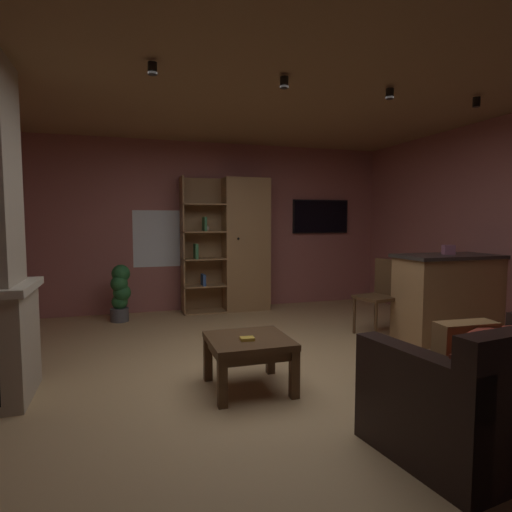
% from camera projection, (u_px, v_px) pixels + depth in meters
% --- Properties ---
extents(floor, '(5.93, 6.13, 0.02)m').
position_uv_depth(floor, '(269.00, 376.00, 3.83)').
color(floor, tan).
rests_on(floor, ground).
extents(wall_back, '(6.05, 0.06, 2.60)m').
position_uv_depth(wall_back, '(205.00, 227.00, 6.67)').
color(wall_back, '#9E5B56').
rests_on(wall_back, ground).
extents(ceiling, '(5.93, 6.13, 0.02)m').
position_uv_depth(ceiling, '(270.00, 78.00, 3.61)').
color(ceiling, '#8E6B47').
extents(window_pane_back, '(0.76, 0.01, 0.86)m').
position_uv_depth(window_pane_back, '(159.00, 239.00, 6.44)').
color(window_pane_back, white).
extents(bookshelf_cabinet, '(1.34, 0.41, 2.04)m').
position_uv_depth(bookshelf_cabinet, '(240.00, 245.00, 6.58)').
color(bookshelf_cabinet, '#997047').
rests_on(bookshelf_cabinet, ground).
extents(kitchen_bar_counter, '(1.45, 0.64, 1.00)m').
position_uv_depth(kitchen_bar_counter, '(456.00, 296.00, 5.03)').
color(kitchen_bar_counter, '#997047').
rests_on(kitchen_bar_counter, ground).
extents(tissue_box, '(0.16, 0.16, 0.11)m').
position_uv_depth(tissue_box, '(448.00, 250.00, 4.96)').
color(tissue_box, '#995972').
rests_on(tissue_box, kitchen_bar_counter).
extents(leather_couch, '(1.73, 1.08, 0.84)m').
position_uv_depth(leather_couch, '(505.00, 394.00, 2.65)').
color(leather_couch, black).
rests_on(leather_couch, ground).
extents(coffee_table, '(0.66, 0.65, 0.43)m').
position_uv_depth(coffee_table, '(249.00, 348.00, 3.51)').
color(coffee_table, '#4C331E').
rests_on(coffee_table, ground).
extents(table_book_0, '(0.12, 0.09, 0.03)m').
position_uv_depth(table_book_0, '(247.00, 339.00, 3.42)').
color(table_book_0, gold).
rests_on(table_book_0, coffee_table).
extents(dining_chair, '(0.50, 0.50, 0.92)m').
position_uv_depth(dining_chair, '(381.00, 291.00, 5.19)').
color(dining_chair, '#4C331E').
rests_on(dining_chair, ground).
extents(potted_floor_plant, '(0.28, 0.29, 0.79)m').
position_uv_depth(potted_floor_plant, '(120.00, 292.00, 5.86)').
color(potted_floor_plant, '#4C4C51').
rests_on(potted_floor_plant, ground).
extents(wall_mounted_tv, '(0.99, 0.06, 0.56)m').
position_uv_depth(wall_mounted_tv, '(320.00, 217.00, 7.18)').
color(wall_mounted_tv, black).
extents(track_light_spot_1, '(0.07, 0.07, 0.09)m').
position_uv_depth(track_light_spot_1, '(152.00, 69.00, 3.17)').
color(track_light_spot_1, black).
extents(track_light_spot_2, '(0.07, 0.07, 0.09)m').
position_uv_depth(track_light_spot_2, '(284.00, 83.00, 3.49)').
color(track_light_spot_2, black).
extents(track_light_spot_3, '(0.07, 0.07, 0.09)m').
position_uv_depth(track_light_spot_3, '(390.00, 94.00, 3.80)').
color(track_light_spot_3, black).
extents(track_light_spot_4, '(0.07, 0.07, 0.09)m').
position_uv_depth(track_light_spot_4, '(476.00, 102.00, 4.07)').
color(track_light_spot_4, black).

